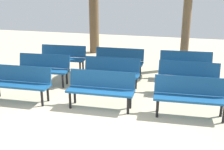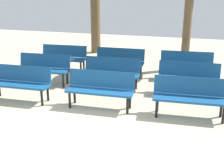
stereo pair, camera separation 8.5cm
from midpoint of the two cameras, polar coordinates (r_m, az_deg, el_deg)
The scene contains 11 objects.
ground_plane at distance 5.41m, azimuth -6.82°, elevation -13.18°, with size 24.00×24.00×0.00m, color #BCAD8E.
bench_r0_c0 at distance 7.33m, azimuth -18.21°, elevation -1.19°, with size 1.62×0.55×0.87m.
bench_r0_c1 at distance 6.53m, azimuth -2.03°, elevation -2.56°, with size 1.62×0.54×0.87m.
bench_r0_c2 at distance 6.33m, azimuth 16.23°, elevation -3.97°, with size 1.63×0.58×0.87m.
bench_r1_c0 at distance 8.44m, azimuth -13.73°, elevation 1.63°, with size 1.63×0.58×0.87m.
bench_r1_c1 at distance 7.79m, azimuth 0.21°, elevation 0.81°, with size 1.62×0.55×0.87m.
bench_r1_c2 at distance 7.60m, azimuth 15.89°, elevation -0.32°, with size 1.61×0.52×0.87m.
bench_r2_c0 at distance 9.62m, azimuth -9.80°, elevation 3.83°, with size 1.63×0.58×0.87m.
bench_r2_c1 at distance 9.01m, azimuth 1.85°, elevation 3.14°, with size 1.62×0.54×0.87m.
bench_r2_c2 at distance 8.85m, azimuth 15.46°, elevation 2.23°, with size 1.63×0.60×0.87m.
tree_0 at distance 12.18m, azimuth -3.24°, elevation 10.84°, with size 0.41×0.41×2.65m.
Camera 2 is at (1.91, -4.25, 2.76)m, focal length 44.09 mm.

